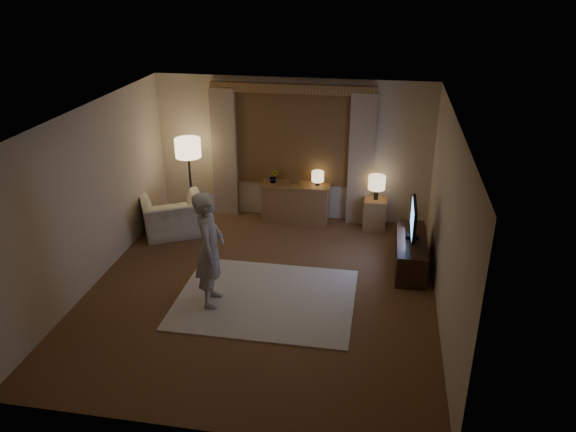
% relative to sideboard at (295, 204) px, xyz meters
% --- Properties ---
extents(room, '(5.04, 5.54, 2.64)m').
position_rel_sideboard_xyz_m(room, '(-0.10, -2.00, 0.98)').
color(room, brown).
rests_on(room, ground).
extents(rug, '(2.50, 2.00, 0.02)m').
position_rel_sideboard_xyz_m(rug, '(0.01, -2.71, -0.34)').
color(rug, beige).
rests_on(rug, floor).
extents(sideboard, '(1.20, 0.40, 0.70)m').
position_rel_sideboard_xyz_m(sideboard, '(0.00, 0.00, 0.00)').
color(sideboard, brown).
rests_on(sideboard, floor).
extents(picture_frame, '(0.16, 0.02, 0.20)m').
position_rel_sideboard_xyz_m(picture_frame, '(0.00, 0.00, 0.45)').
color(picture_frame, brown).
rests_on(picture_frame, sideboard).
extents(plant, '(0.17, 0.13, 0.30)m').
position_rel_sideboard_xyz_m(plant, '(-0.40, 0.00, 0.50)').
color(plant, '#999999').
rests_on(plant, sideboard).
extents(table_lamp_sideboard, '(0.22, 0.22, 0.30)m').
position_rel_sideboard_xyz_m(table_lamp_sideboard, '(0.40, 0.00, 0.55)').
color(table_lamp_sideboard, black).
rests_on(table_lamp_sideboard, sideboard).
extents(floor_lamp, '(0.46, 0.46, 1.57)m').
position_rel_sideboard_xyz_m(floor_lamp, '(-1.89, -0.28, 0.97)').
color(floor_lamp, black).
rests_on(floor_lamp, floor).
extents(armchair, '(1.35, 1.30, 0.68)m').
position_rel_sideboard_xyz_m(armchair, '(-2.02, -0.91, -0.01)').
color(armchair, beige).
rests_on(armchair, floor).
extents(side_table, '(0.40, 0.40, 0.56)m').
position_rel_sideboard_xyz_m(side_table, '(1.45, -0.05, -0.07)').
color(side_table, brown).
rests_on(side_table, floor).
extents(table_lamp_side, '(0.30, 0.30, 0.44)m').
position_rel_sideboard_xyz_m(table_lamp_side, '(1.45, -0.05, 0.52)').
color(table_lamp_side, black).
rests_on(table_lamp_side, side_table).
extents(tv_stand, '(0.45, 1.40, 0.50)m').
position_rel_sideboard_xyz_m(tv_stand, '(2.05, -1.41, -0.10)').
color(tv_stand, black).
rests_on(tv_stand, floor).
extents(tv, '(0.20, 0.81, 0.59)m').
position_rel_sideboard_xyz_m(tv, '(2.05, -1.41, 0.47)').
color(tv, black).
rests_on(tv, tv_stand).
extents(person, '(0.46, 0.65, 1.65)m').
position_rel_sideboard_xyz_m(person, '(-0.70, -2.93, 0.50)').
color(person, '#B2ABA4').
rests_on(person, rug).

